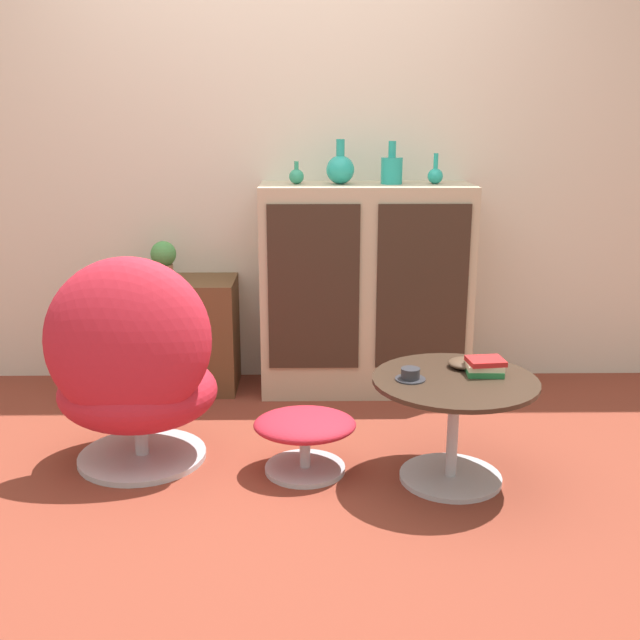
% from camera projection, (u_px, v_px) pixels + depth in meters
% --- Properties ---
extents(ground_plane, '(12.00, 12.00, 0.00)m').
position_uv_depth(ground_plane, '(274.00, 486.00, 2.95)').
color(ground_plane, brown).
extents(wall_back, '(6.40, 0.06, 2.60)m').
position_uv_depth(wall_back, '(281.00, 137.00, 3.90)').
color(wall_back, beige).
rests_on(wall_back, ground_plane).
extents(sideboard, '(1.07, 0.42, 1.08)m').
position_uv_depth(sideboard, '(365.00, 289.00, 3.88)').
color(sideboard, tan).
rests_on(sideboard, ground_plane).
extents(tv_console, '(0.66, 0.38, 0.59)m').
position_uv_depth(tv_console, '(174.00, 334.00, 3.95)').
color(tv_console, brown).
rests_on(tv_console, ground_plane).
extents(egg_chair, '(0.67, 0.62, 0.91)m').
position_uv_depth(egg_chair, '(133.00, 369.00, 3.02)').
color(egg_chair, '#B7B7BC').
rests_on(egg_chair, ground_plane).
extents(ottoman, '(0.42, 0.35, 0.25)m').
position_uv_depth(ottoman, '(305.00, 431.00, 3.03)').
color(ottoman, '#B7B7BC').
rests_on(ottoman, ground_plane).
extents(coffee_table, '(0.64, 0.64, 0.43)m').
position_uv_depth(coffee_table, '(454.00, 412.00, 2.93)').
color(coffee_table, '#B7B7BC').
rests_on(coffee_table, ground_plane).
extents(vase_leftmost, '(0.07, 0.07, 0.11)m').
position_uv_depth(vase_leftmost, '(296.00, 176.00, 3.72)').
color(vase_leftmost, '#2D8E6B').
rests_on(vase_leftmost, sideboard).
extents(vase_inner_left, '(0.14, 0.14, 0.22)m').
position_uv_depth(vase_inner_left, '(340.00, 169.00, 3.72)').
color(vase_inner_left, teal).
rests_on(vase_inner_left, sideboard).
extents(vase_inner_right, '(0.11, 0.11, 0.21)m').
position_uv_depth(vase_inner_right, '(392.00, 169.00, 3.72)').
color(vase_inner_right, teal).
rests_on(vase_inner_right, sideboard).
extents(vase_rightmost, '(0.08, 0.08, 0.15)m').
position_uv_depth(vase_rightmost, '(435.00, 175.00, 3.73)').
color(vase_rightmost, teal).
rests_on(vase_rightmost, sideboard).
extents(potted_plant, '(0.13, 0.13, 0.20)m').
position_uv_depth(potted_plant, '(164.00, 258.00, 3.84)').
color(potted_plant, '#996B4C').
rests_on(potted_plant, tv_console).
extents(teacup, '(0.12, 0.12, 0.05)m').
position_uv_depth(teacup, '(410.00, 375.00, 2.87)').
color(teacup, '#2D2D33').
rests_on(teacup, coffee_table).
extents(book_stack, '(0.15, 0.13, 0.06)m').
position_uv_depth(book_stack, '(485.00, 366.00, 2.93)').
color(book_stack, '#237038').
rests_on(book_stack, coffee_table).
extents(bowl, '(0.14, 0.14, 0.04)m').
position_uv_depth(bowl, '(465.00, 363.00, 3.01)').
color(bowl, '#4C3828').
rests_on(bowl, coffee_table).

